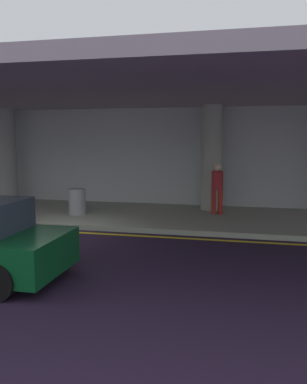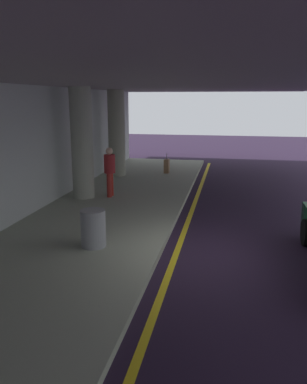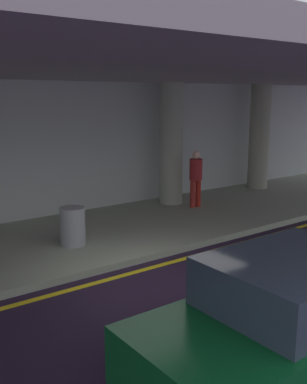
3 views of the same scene
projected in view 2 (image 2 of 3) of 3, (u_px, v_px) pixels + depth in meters
ground_plane at (207, 256)px, 8.61m from camera, size 60.00×60.00×0.00m
sidewalk at (75, 243)px, 9.18m from camera, size 26.00×4.20×0.15m
lane_stripe_yellow at (176, 254)px, 8.74m from camera, size 26.00×0.14×0.01m
support_column_center at (82, 144)px, 12.81m from camera, size 0.72×0.72×3.65m
support_column_right_mid at (117, 133)px, 16.62m from camera, size 0.72×0.72×3.65m
ceiling_overhang at (89, 73)px, 8.19m from camera, size 28.00×13.20×0.30m
traveler_with_luggage at (110, 169)px, 13.10m from camera, size 0.38×0.38×1.68m
suitcase_upright_primary at (167, 166)px, 17.50m from camera, size 0.36×0.22×0.90m
trash_bin_steel at (93, 228)px, 8.70m from camera, size 0.56×0.56×0.85m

